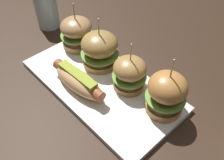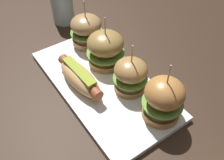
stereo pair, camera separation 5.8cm
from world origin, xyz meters
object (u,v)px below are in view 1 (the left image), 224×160
object	(u,v)px
platter_main	(101,84)
slider_far_left	(77,33)
hot_dog	(78,80)
slider_center_right	(129,73)
slider_far_right	(166,93)
water_glass	(46,8)
slider_center_left	(100,49)

from	to	relation	value
platter_main	slider_far_left	xyz separation A→B (m)	(-0.16, 0.05, 0.05)
hot_dog	slider_center_right	bearing A→B (deg)	49.54
slider_far_right	slider_far_left	bearing A→B (deg)	179.73
hot_dog	slider_far_left	bearing A→B (deg)	143.11
slider_far_left	water_glass	distance (m)	0.17
hot_dog	slider_far_left	distance (m)	0.17
slider_center_right	water_glass	xyz separation A→B (m)	(-0.38, 0.02, 0.01)
slider_far_left	hot_dog	bearing A→B (deg)	-36.89
slider_far_right	water_glass	world-z (taller)	slider_far_right
platter_main	slider_center_left	xyz separation A→B (m)	(-0.06, 0.05, 0.06)
slider_far_left	water_glass	bearing A→B (deg)	176.95
slider_far_left	slider_far_right	distance (m)	0.32
slider_far_left	slider_center_right	xyz separation A→B (m)	(0.21, -0.01, -0.00)
platter_main	slider_center_right	xyz separation A→B (m)	(0.06, 0.04, 0.05)
platter_main	slider_center_left	size ratio (longest dim) A/B	2.98
platter_main	slider_far_right	size ratio (longest dim) A/B	2.81
slider_far_left	platter_main	bearing A→B (deg)	-17.77
slider_center_left	water_glass	distance (m)	0.27
platter_main	hot_dog	size ratio (longest dim) A/B	2.51
hot_dog	slider_center_right	size ratio (longest dim) A/B	1.27
hot_dog	slider_far_right	xyz separation A→B (m)	(0.18, 0.10, 0.03)
slider_center_right	slider_center_left	bearing A→B (deg)	177.70
hot_dog	slider_far_right	bearing A→B (deg)	28.64
slider_center_left	slider_center_right	world-z (taller)	slider_center_left
platter_main	slider_center_left	bearing A→B (deg)	139.72
water_glass	slider_center_right	bearing A→B (deg)	-2.52
slider_center_right	hot_dog	bearing A→B (deg)	-130.46
hot_dog	slider_center_left	bearing A→B (deg)	108.26
slider_far_left	water_glass	world-z (taller)	slider_far_left
slider_center_left	water_glass	size ratio (longest dim) A/B	1.11
hot_dog	platter_main	bearing A→B (deg)	64.91
slider_far_right	water_glass	xyz separation A→B (m)	(-0.49, 0.01, -0.00)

